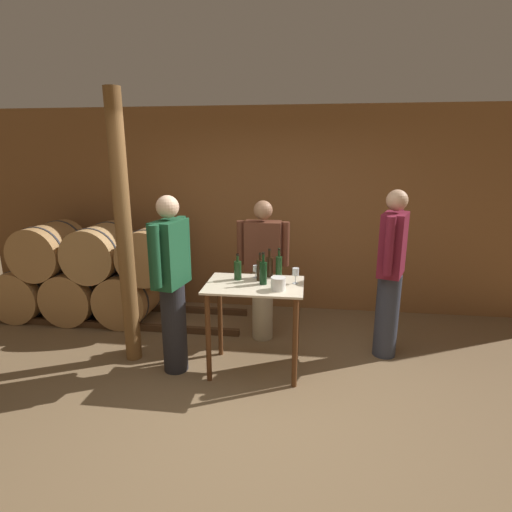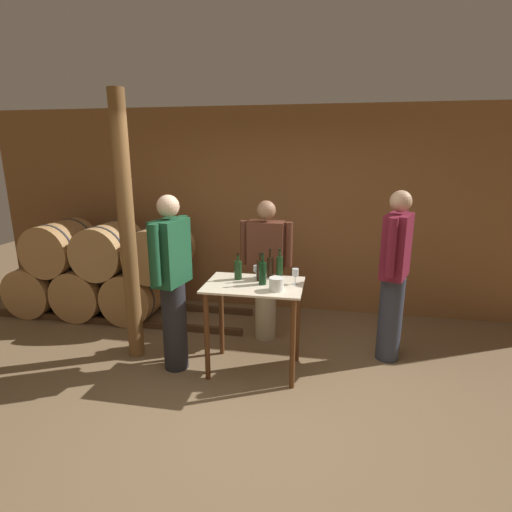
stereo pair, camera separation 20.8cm
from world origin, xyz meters
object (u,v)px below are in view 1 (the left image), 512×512
Objects in this scene: wine_glass_near_center at (296,272)px; wooden_post at (124,233)px; person_host at (172,282)px; person_visitor_bearded at (263,268)px; ice_bucket at (278,284)px; person_visitor_with_scarf at (391,271)px; wine_bottle_left at (260,269)px; wine_bottle_far_right at (279,266)px; wine_bottle_far_left at (238,270)px; wine_bottle_center at (263,272)px; wine_glass_near_left at (256,269)px; wine_bottle_right at (269,266)px.

wooden_post is at bearing 179.92° from wine_glass_near_center.
person_host is 1.08× the size of person_visitor_bearded.
ice_bucket is 0.08× the size of person_visitor_with_scarf.
wine_bottle_left is 0.22m from wine_bottle_far_right.
wine_bottle_far_left is 0.42m from wine_bottle_far_right.
wooden_post is 9.65× the size of wine_bottle_left.
wine_bottle_center is 2.47× the size of wine_glass_near_left.
wine_bottle_right is 0.17× the size of person_host.
wine_bottle_left is 0.63m from person_visitor_bearded.
wine_bottle_center is 2.04× the size of wine_glass_near_center.
wine_glass_near_left is (-0.05, 0.08, -0.02)m from wine_bottle_left.
person_host reaches higher than ice_bucket.
wine_glass_near_left is at bearing -91.13° from person_visitor_bearded.
wine_bottle_far_left is at bearing 157.44° from wine_bottle_center.
person_visitor_with_scarf is at bearing 10.73° from wine_bottle_right.
person_host reaches higher than wine_glass_near_left.
person_host reaches higher than person_visitor_bearded.
wine_bottle_right is at bearing 21.20° from person_host.
wine_bottle_left is 1.36m from person_visitor_with_scarf.
wine_bottle_right is 1.25m from person_visitor_with_scarf.
person_visitor_with_scarf is (1.11, 0.62, -0.02)m from ice_bucket.
wooden_post reaches higher than wine_bottle_center.
wine_bottle_far_right is (0.13, 0.24, -0.00)m from wine_bottle_center.
wooden_post is at bearing -177.91° from wine_bottle_left.
wooden_post reaches higher than person_host.
wine_bottle_far_right is (0.17, 0.13, 0.00)m from wine_bottle_left.
wine_bottle_left is at bearing 14.96° from person_host.
wine_bottle_right is 2.15× the size of ice_bucket.
person_visitor_bearded is (1.30, 0.66, -0.50)m from wooden_post.
person_visitor_with_scarf is (1.31, 0.36, -0.08)m from wine_bottle_left.
person_visitor_with_scarf is (2.13, 0.58, 0.01)m from person_host.
wine_bottle_center is 0.27m from wine_bottle_far_right.
wine_bottle_left is (1.34, 0.05, -0.33)m from wooden_post.
wooden_post is at bearing -173.31° from wine_bottle_far_right.
wine_bottle_right is 0.09m from wine_bottle_far_right.
person_host reaches higher than wine_bottle_center.
person_host reaches higher than wine_bottle_far_right.
wine_bottle_center is 2.31× the size of ice_bucket.
wine_bottle_far_right is at bearing 19.28° from person_host.
person_visitor_with_scarf is at bearing 23.34° from wine_glass_near_center.
wooden_post is at bearing -171.17° from person_visitor_with_scarf.
ice_bucket is at bearing -2.05° from person_host.
wine_glass_near_center is at bearing -0.08° from wooden_post.
wooden_post reaches higher than ice_bucket.
wine_bottle_far_left is 0.15× the size of person_host.
person_visitor_bearded is (0.78, 0.83, -0.08)m from person_host.
person_visitor_with_scarf is at bearing 15.29° from person_host.
wine_bottle_far_left is 0.15× the size of person_visitor_with_scarf.
wine_bottle_center is 1.35m from person_visitor_with_scarf.
wine_bottle_center reaches higher than wine_bottle_far_right.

